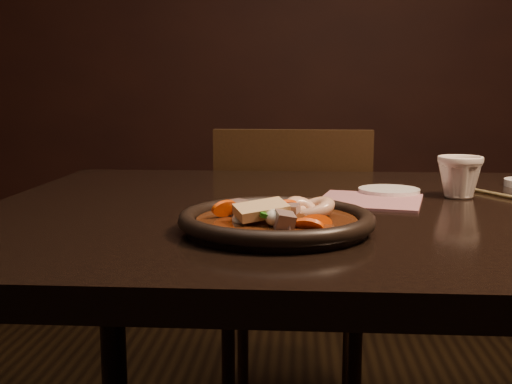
# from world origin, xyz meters

# --- Properties ---
(wall_back) EXTENTS (5.00, 0.02, 2.80)m
(wall_back) POSITION_xyz_m (0.00, 3.00, 1.40)
(wall_back) COLOR black
(wall_back) RESTS_ON floor
(table) EXTENTS (1.60, 0.90, 0.75)m
(table) POSITION_xyz_m (0.00, 0.00, 0.67)
(table) COLOR black
(table) RESTS_ON floor
(chair) EXTENTS (0.41, 0.41, 0.84)m
(chair) POSITION_xyz_m (-0.30, 0.61, 0.46)
(chair) COLOR black
(chair) RESTS_ON floor
(plate) EXTENTS (0.26, 0.26, 0.03)m
(plate) POSITION_xyz_m (-0.32, -0.20, 0.76)
(plate) COLOR black
(plate) RESTS_ON table
(stirfry) EXTENTS (0.18, 0.15, 0.05)m
(stirfry) POSITION_xyz_m (-0.32, -0.20, 0.77)
(stirfry) COLOR #3C1B0B
(stirfry) RESTS_ON plate
(saucer_left) EXTENTS (0.11, 0.11, 0.01)m
(saucer_left) POSITION_xyz_m (-0.13, 0.12, 0.76)
(saucer_left) COLOR white
(saucer_left) RESTS_ON table
(tea_cup) EXTENTS (0.08, 0.07, 0.08)m
(tea_cup) POSITION_xyz_m (-0.01, 0.10, 0.79)
(tea_cup) COLOR #F1E1D0
(tea_cup) RESTS_ON table
(chopsticks) EXTENTS (0.12, 0.21, 0.01)m
(chopsticks) POSITION_xyz_m (0.05, 0.13, 0.75)
(chopsticks) COLOR tan
(chopsticks) RESTS_ON table
(napkin) EXTENTS (0.20, 0.20, 0.00)m
(napkin) POSITION_xyz_m (-0.17, 0.04, 0.75)
(napkin) COLOR #975D62
(napkin) RESTS_ON table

